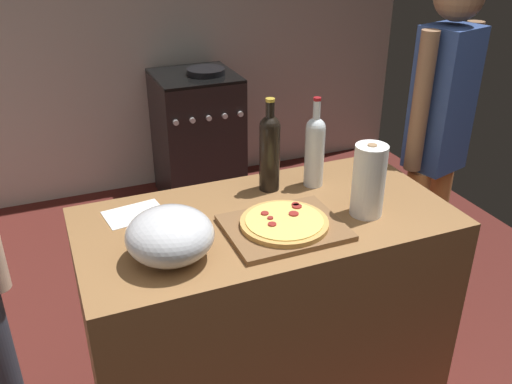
{
  "coord_description": "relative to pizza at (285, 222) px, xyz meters",
  "views": [
    {
      "loc": [
        -0.71,
        -0.81,
        1.92
      ],
      "look_at": [
        -0.02,
        0.89,
        0.99
      ],
      "focal_mm": 38.8,
      "sensor_mm": 36.0,
      "label": 1
    }
  ],
  "objects": [
    {
      "name": "wine_bottle_green",
      "position": [
        0.26,
        0.28,
        0.13
      ],
      "size": [
        0.08,
        0.08,
        0.36
      ],
      "color": "silver",
      "rests_on": "counter"
    },
    {
      "name": "wine_bottle_amber",
      "position": [
        0.08,
        0.31,
        0.14
      ],
      "size": [
        0.08,
        0.08,
        0.37
      ],
      "color": "black",
      "rests_on": "counter"
    },
    {
      "name": "paper_towel_roll",
      "position": [
        0.32,
        -0.01,
        0.1
      ],
      "size": [
        0.12,
        0.12,
        0.27
      ],
      "color": "white",
      "rests_on": "counter"
    },
    {
      "name": "cutting_board",
      "position": [
        -0.0,
        -0.0,
        -0.02
      ],
      "size": [
        0.4,
        0.32,
        0.02
      ],
      "primitive_type": "cube",
      "color": "brown",
      "rests_on": "counter"
    },
    {
      "name": "recipe_sheet",
      "position": [
        -0.46,
        0.31,
        -0.03
      ],
      "size": [
        0.23,
        0.18,
        0.0
      ],
      "primitive_type": "cube",
      "rotation": [
        0.0,
        0.0,
        0.14
      ],
      "color": "white",
      "rests_on": "counter"
    },
    {
      "name": "person_in_red",
      "position": [
        0.94,
        0.39,
        0.03
      ],
      "size": [
        0.38,
        0.25,
        1.72
      ],
      "color": "#D88C4C",
      "rests_on": "ground_plane"
    },
    {
      "name": "counter",
      "position": [
        -0.02,
        0.12,
        -0.5
      ],
      "size": [
        1.36,
        0.69,
        0.94
      ],
      "primitive_type": "cube",
      "color": "olive",
      "rests_on": "ground_plane"
    },
    {
      "name": "pizza",
      "position": [
        0.0,
        0.0,
        0.0
      ],
      "size": [
        0.31,
        0.31,
        0.03
      ],
      "color": "tan",
      "rests_on": "cutting_board"
    },
    {
      "name": "kitchen_wall_rear",
      "position": [
        -0.0,
        2.51,
        0.33
      ],
      "size": [
        4.25,
        0.1,
        2.6
      ],
      "primitive_type": "cube",
      "color": "#BCB7AD",
      "rests_on": "ground_plane"
    },
    {
      "name": "ground_plane",
      "position": [
        -0.0,
        0.89,
        -0.98
      ],
      "size": [
        4.25,
        3.74,
        0.02
      ],
      "primitive_type": "cube",
      "color": "#511E19"
    },
    {
      "name": "mixing_bowl",
      "position": [
        -0.41,
        -0.02,
        0.05
      ],
      "size": [
        0.28,
        0.28,
        0.17
      ],
      "color": "#B2B2B7",
      "rests_on": "counter"
    },
    {
      "name": "stove",
      "position": [
        0.3,
        2.11,
        -0.5
      ],
      "size": [
        0.55,
        0.59,
        0.97
      ],
      "color": "black",
      "rests_on": "ground_plane"
    }
  ]
}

